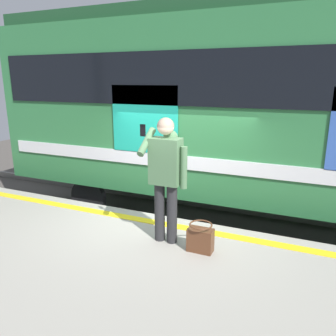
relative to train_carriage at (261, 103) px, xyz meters
name	(u,v)px	position (x,y,z in m)	size (l,w,h in m)	color
ground_plane	(166,267)	(1.09, 2.13, -2.64)	(25.10, 25.10, 0.00)	#4C4742
platform	(103,310)	(1.09, 3.96, -2.17)	(16.74, 3.66, 0.93)	#9E998E
safety_line	(158,223)	(1.09, 2.43, -1.71)	(16.40, 0.16, 0.01)	yellow
track_rail_near	(193,229)	(1.09, 0.71, -2.56)	(21.76, 0.08, 0.16)	slate
track_rail_far	(212,205)	(1.09, -0.72, -2.56)	(21.76, 0.08, 0.16)	slate
train_carriage	(261,103)	(0.00, 0.00, 0.00)	(10.39, 2.84, 4.20)	#2D723F
passenger	(166,171)	(0.75, 2.90, -0.71)	(0.57, 0.55, 1.69)	#262628
handbag	(200,239)	(0.23, 2.99, -1.54)	(0.33, 0.30, 0.38)	#59331E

